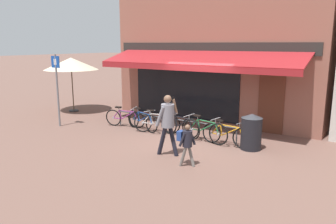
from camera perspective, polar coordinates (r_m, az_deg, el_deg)
ground_plane at (r=10.93m, az=2.80°, el=-4.88°), size 160.00×160.00×0.00m
shop_front at (r=14.19m, az=9.43°, el=11.61°), size 8.64×4.65×6.27m
bike_rack_rail at (r=11.50m, az=0.71°, el=-1.48°), size 4.90×0.04×0.57m
bicycle_purple at (r=12.60m, az=-7.52°, el=-1.04°), size 1.66×0.53×0.80m
bicycle_blue at (r=12.11m, az=-4.54°, el=-1.48°), size 1.71×0.61×0.80m
bicycle_silver at (r=11.70m, az=-1.99°, el=-1.88°), size 1.70×0.76×0.85m
bicycle_black at (r=11.24m, az=2.15°, el=-2.41°), size 1.73×0.61×0.84m
bicycle_green at (r=10.70m, az=6.25°, el=-3.17°), size 1.81×0.52×0.85m
bicycle_orange at (r=10.40m, az=10.15°, el=-3.89°), size 1.70×0.52×0.80m
pedestrian_adult at (r=9.19m, az=-0.06°, el=-1.16°), size 0.63×0.58×1.76m
pedestrian_child at (r=8.47m, az=3.21°, el=-4.93°), size 0.47×0.40×1.13m
litter_bin at (r=10.15m, az=14.31°, el=-3.33°), size 0.63×0.63×1.09m
parking_sign at (r=13.11m, az=-18.77°, el=4.75°), size 0.44×0.07×2.75m
cafe_parasol at (r=15.84m, az=-16.52°, el=8.04°), size 2.47×2.47×2.51m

